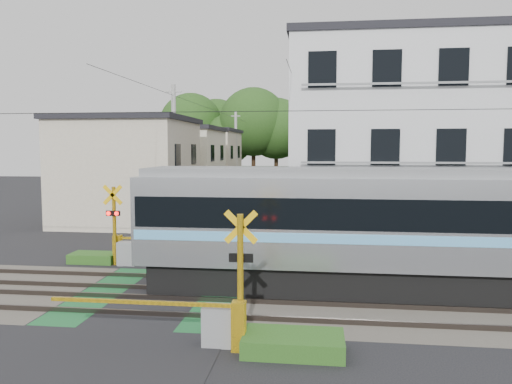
# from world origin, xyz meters

# --- Properties ---
(ground) EXTENTS (120.00, 120.00, 0.00)m
(ground) POSITION_xyz_m (0.00, 0.00, 0.00)
(ground) COLOR black
(track_bed) EXTENTS (120.00, 120.00, 0.14)m
(track_bed) POSITION_xyz_m (0.00, 0.00, 0.04)
(track_bed) COLOR #47423A
(track_bed) RESTS_ON ground
(commuter_train) EXTENTS (18.49, 2.92, 3.84)m
(commuter_train) POSITION_xyz_m (8.39, 1.20, 2.03)
(commuter_train) COLOR black
(commuter_train) RESTS_ON ground
(crossing_signal_near) EXTENTS (4.74, 0.65, 3.09)m
(crossing_signal_near) POSITION_xyz_m (2.59, -3.65, 0.71)
(crossing_signal_near) COLOR yellow
(crossing_signal_near) RESTS_ON ground
(crossing_signal_far) EXTENTS (4.74, 0.65, 3.09)m
(crossing_signal_far) POSITION_xyz_m (-2.59, 3.65, 0.71)
(crossing_signal_far) COLOR yellow
(crossing_signal_far) RESTS_ON ground
(apartment_block) EXTENTS (10.20, 8.36, 9.30)m
(apartment_block) POSITION_xyz_m (8.50, 9.49, 4.66)
(apartment_block) COLOR silver
(apartment_block) RESTS_ON ground
(houses_row) EXTENTS (22.07, 31.35, 6.80)m
(houses_row) POSITION_xyz_m (0.25, 25.92, 3.24)
(houses_row) COLOR beige
(houses_row) RESTS_ON ground
(tree_hill) EXTENTS (40.00, 13.86, 11.71)m
(tree_hill) POSITION_xyz_m (-0.84, 47.87, 5.68)
(tree_hill) COLOR #264A18
(tree_hill) RESTS_ON ground
(catenary) EXTENTS (60.00, 5.04, 7.00)m
(catenary) POSITION_xyz_m (6.00, 0.03, 3.70)
(catenary) COLOR #2D2D33
(catenary) RESTS_ON ground
(utility_poles) EXTENTS (7.90, 42.00, 8.00)m
(utility_poles) POSITION_xyz_m (-1.05, 23.01, 4.08)
(utility_poles) COLOR #A5A5A0
(utility_poles) RESTS_ON ground
(pedestrian) EXTENTS (0.75, 0.54, 1.90)m
(pedestrian) POSITION_xyz_m (-0.97, 28.03, 0.95)
(pedestrian) COLOR black
(pedestrian) RESTS_ON ground
(weed_patches) EXTENTS (10.25, 8.80, 0.40)m
(weed_patches) POSITION_xyz_m (1.76, -0.09, 0.18)
(weed_patches) COLOR #2D5E1E
(weed_patches) RESTS_ON ground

